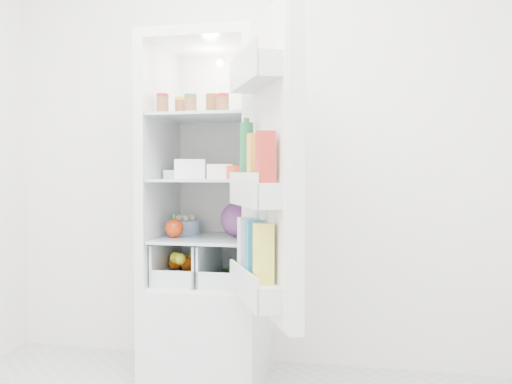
% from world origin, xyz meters
% --- Properties ---
extents(room_walls, '(3.02, 3.02, 2.61)m').
position_xyz_m(room_walls, '(0.00, 0.00, 1.59)').
color(room_walls, white).
rests_on(room_walls, ground).
extents(refrigerator, '(0.60, 0.60, 1.80)m').
position_xyz_m(refrigerator, '(-0.20, 1.25, 0.67)').
color(refrigerator, silver).
rests_on(refrigerator, ground).
extents(shelf_low, '(0.49, 0.53, 0.01)m').
position_xyz_m(shelf_low, '(-0.20, 1.19, 0.74)').
color(shelf_low, silver).
rests_on(shelf_low, refrigerator).
extents(shelf_mid, '(0.49, 0.53, 0.02)m').
position_xyz_m(shelf_mid, '(-0.20, 1.19, 1.05)').
color(shelf_mid, silver).
rests_on(shelf_mid, refrigerator).
extents(shelf_top, '(0.49, 0.53, 0.02)m').
position_xyz_m(shelf_top, '(-0.20, 1.19, 1.38)').
color(shelf_top, silver).
rests_on(shelf_top, refrigerator).
extents(crisper_left, '(0.23, 0.46, 0.22)m').
position_xyz_m(crisper_left, '(-0.32, 1.19, 0.61)').
color(crisper_left, silver).
rests_on(crisper_left, refrigerator).
extents(crisper_right, '(0.23, 0.46, 0.22)m').
position_xyz_m(crisper_right, '(-0.08, 1.19, 0.61)').
color(crisper_right, silver).
rests_on(crisper_right, refrigerator).
extents(condiment_jars, '(0.38, 0.16, 0.08)m').
position_xyz_m(condiment_jars, '(-0.24, 1.07, 1.43)').
color(condiment_jars, '#B21919').
rests_on(condiment_jars, shelf_top).
extents(squeeze_bottle, '(0.05, 0.05, 0.16)m').
position_xyz_m(squeeze_bottle, '(0.01, 1.29, 1.47)').
color(squeeze_bottle, white).
rests_on(squeeze_bottle, shelf_top).
extents(tub_white, '(0.20, 0.20, 0.10)m').
position_xyz_m(tub_white, '(-0.27, 1.09, 1.11)').
color(tub_white, white).
rests_on(tub_white, shelf_mid).
extents(tub_cream, '(0.15, 0.15, 0.07)m').
position_xyz_m(tub_cream, '(-0.09, 1.02, 1.09)').
color(tub_cream, white).
rests_on(tub_cream, shelf_mid).
extents(tin_red, '(0.12, 0.12, 0.07)m').
position_xyz_m(tin_red, '(-0.01, 1.00, 1.09)').
color(tin_red, '#CA401E').
rests_on(tin_red, shelf_mid).
extents(foil_tray, '(0.20, 0.16, 0.04)m').
position_xyz_m(foil_tray, '(-0.36, 1.22, 1.08)').
color(foil_tray, silver).
rests_on(foil_tray, shelf_mid).
extents(red_cabbage, '(0.19, 0.19, 0.19)m').
position_xyz_m(red_cabbage, '(-0.05, 1.22, 0.84)').
color(red_cabbage, '#4E1B49').
rests_on(red_cabbage, shelf_low).
extents(bell_pepper, '(0.10, 0.10, 0.10)m').
position_xyz_m(bell_pepper, '(-0.37, 1.12, 0.80)').
color(bell_pepper, red).
rests_on(bell_pepper, shelf_low).
extents(mushroom_bowl, '(0.20, 0.20, 0.08)m').
position_xyz_m(mushroom_bowl, '(-0.36, 1.30, 0.79)').
color(mushroom_bowl, '#8BADCF').
rests_on(mushroom_bowl, shelf_low).
extents(citrus_pile, '(0.20, 0.31, 0.16)m').
position_xyz_m(citrus_pile, '(-0.33, 1.15, 0.59)').
color(citrus_pile, orange).
rests_on(citrus_pile, refrigerator).
extents(veg_pile, '(0.16, 0.30, 0.10)m').
position_xyz_m(veg_pile, '(-0.07, 1.18, 0.56)').
color(veg_pile, '#184A19').
rests_on(veg_pile, refrigerator).
extents(fridge_door, '(0.39, 0.57, 1.30)m').
position_xyz_m(fridge_door, '(0.23, 0.64, 1.09)').
color(fridge_door, silver).
rests_on(fridge_door, refrigerator).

